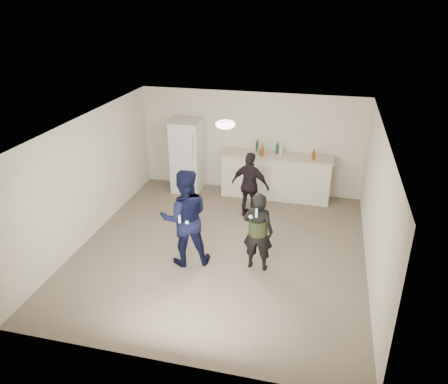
% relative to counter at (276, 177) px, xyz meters
% --- Properties ---
extents(floor, '(6.00, 6.00, 0.00)m').
position_rel_counter_xyz_m(floor, '(-0.70, -2.67, -0.53)').
color(floor, '#6B5B4C').
rests_on(floor, ground).
extents(ceiling, '(6.00, 6.00, 0.00)m').
position_rel_counter_xyz_m(ceiling, '(-0.70, -2.67, 1.98)').
color(ceiling, silver).
rests_on(ceiling, wall_back).
extents(wall_back, '(6.00, 0.00, 6.00)m').
position_rel_counter_xyz_m(wall_back, '(-0.70, 0.33, 0.72)').
color(wall_back, beige).
rests_on(wall_back, floor).
extents(wall_front, '(6.00, 0.00, 6.00)m').
position_rel_counter_xyz_m(wall_front, '(-0.70, -5.67, 0.72)').
color(wall_front, beige).
rests_on(wall_front, floor).
extents(wall_left, '(0.00, 6.00, 6.00)m').
position_rel_counter_xyz_m(wall_left, '(-3.45, -2.67, 0.72)').
color(wall_left, beige).
rests_on(wall_left, floor).
extents(wall_right, '(0.00, 6.00, 6.00)m').
position_rel_counter_xyz_m(wall_right, '(2.05, -2.67, 0.72)').
color(wall_right, beige).
rests_on(wall_right, floor).
extents(counter, '(2.60, 0.56, 1.05)m').
position_rel_counter_xyz_m(counter, '(0.00, 0.00, 0.00)').
color(counter, silver).
rests_on(counter, floor).
extents(counter_top, '(2.68, 0.64, 0.04)m').
position_rel_counter_xyz_m(counter_top, '(-0.00, 0.00, 0.55)').
color(counter_top, beige).
rests_on(counter_top, counter).
extents(fridge, '(0.70, 0.70, 1.80)m').
position_rel_counter_xyz_m(fridge, '(-2.23, -0.07, 0.38)').
color(fridge, white).
rests_on(fridge, floor).
extents(fridge_handle, '(0.02, 0.02, 0.60)m').
position_rel_counter_xyz_m(fridge_handle, '(-1.95, -0.44, 0.78)').
color(fridge_handle, silver).
rests_on(fridge_handle, fridge).
extents(ceiling_dome, '(0.36, 0.36, 0.16)m').
position_rel_counter_xyz_m(ceiling_dome, '(-0.70, -2.37, 1.93)').
color(ceiling_dome, white).
rests_on(ceiling_dome, ceiling).
extents(shaker, '(0.08, 0.08, 0.17)m').
position_rel_counter_xyz_m(shaker, '(-0.41, -0.14, 0.65)').
color(shaker, silver).
rests_on(shaker, counter_top).
extents(man, '(1.10, 0.99, 1.85)m').
position_rel_counter_xyz_m(man, '(-1.23, -3.25, 0.40)').
color(man, '#0D133A').
rests_on(man, floor).
extents(woman, '(0.57, 0.40, 1.51)m').
position_rel_counter_xyz_m(woman, '(0.09, -3.13, 0.23)').
color(woman, black).
rests_on(woman, floor).
extents(camo_shorts, '(0.34, 0.34, 0.28)m').
position_rel_counter_xyz_m(camo_shorts, '(0.09, -3.13, 0.32)').
color(camo_shorts, '#2E3C1B').
rests_on(camo_shorts, woman).
extents(spectator, '(0.95, 0.56, 1.51)m').
position_rel_counter_xyz_m(spectator, '(-0.42, -1.16, 0.23)').
color(spectator, black).
rests_on(spectator, floor).
extents(remote_man, '(0.04, 0.04, 0.15)m').
position_rel_counter_xyz_m(remote_man, '(-1.23, -3.53, 0.53)').
color(remote_man, white).
rests_on(remote_man, man).
extents(nunchuk_man, '(0.07, 0.07, 0.07)m').
position_rel_counter_xyz_m(nunchuk_man, '(-1.11, -3.50, 0.45)').
color(nunchuk_man, white).
rests_on(nunchuk_man, man).
extents(remote_woman, '(0.04, 0.04, 0.15)m').
position_rel_counter_xyz_m(remote_woman, '(0.09, -3.38, 0.72)').
color(remote_woman, silver).
rests_on(remote_woman, woman).
extents(nunchuk_woman, '(0.07, 0.07, 0.07)m').
position_rel_counter_xyz_m(nunchuk_woman, '(-0.01, -3.35, 0.62)').
color(nunchuk_woman, white).
rests_on(nunchuk_woman, woman).
extents(bottle_cluster, '(1.44, 0.38, 0.25)m').
position_rel_counter_xyz_m(bottle_cluster, '(0.02, 0.01, 0.67)').
color(bottle_cluster, brown).
rests_on(bottle_cluster, counter_top).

